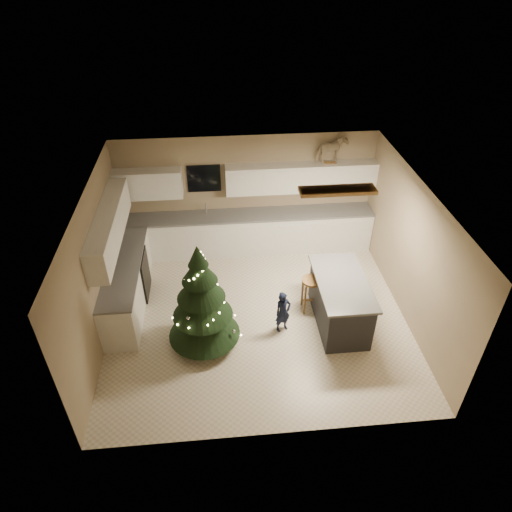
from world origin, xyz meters
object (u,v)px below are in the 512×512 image
island (340,301)px  toddler (283,312)px  bar_stool (311,287)px  christmas_tree (202,305)px  rocking_horse (331,150)px

island → toddler: island is taller
island → bar_stool: 0.60m
island → christmas_tree: 2.51m
bar_stool → toddler: toddler is taller
island → bar_stool: island is taller
bar_stool → christmas_tree: 2.14m
bar_stool → toddler: (-0.60, -0.49, -0.12)m
bar_stool → toddler: bearing=-140.6°
bar_stool → christmas_tree: christmas_tree is taller
christmas_tree → toddler: size_ratio=2.46×
christmas_tree → toddler: (1.41, 0.16, -0.43)m
island → christmas_tree: christmas_tree is taller
christmas_tree → rocking_horse: 4.23m
toddler → rocking_horse: bearing=41.8°
rocking_horse → toddler: bearing=135.7°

